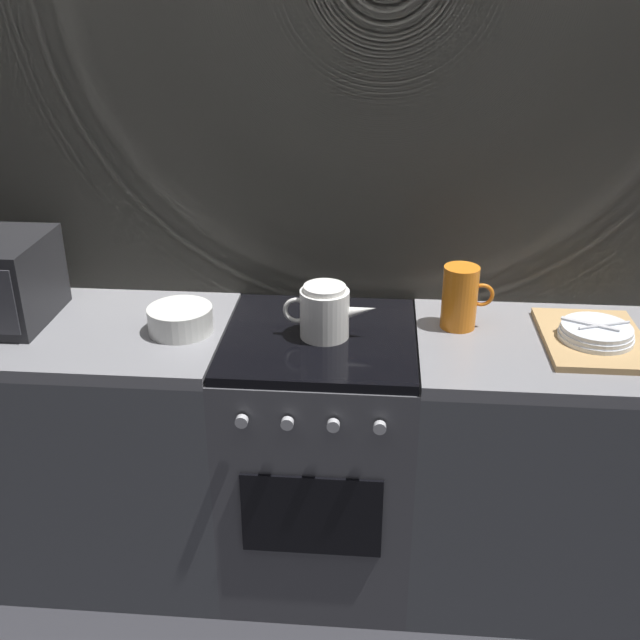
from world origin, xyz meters
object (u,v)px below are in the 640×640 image
(pitcher, at_px, (460,297))
(kettle, at_px, (325,312))
(mixing_bowl, at_px, (180,319))
(dish_pile, at_px, (595,337))
(stove_unit, at_px, (320,456))

(pitcher, bearing_deg, kettle, -166.27)
(mixing_bowl, bearing_deg, dish_pile, 0.72)
(pitcher, bearing_deg, stove_unit, -167.50)
(mixing_bowl, bearing_deg, pitcher, 6.86)
(kettle, xyz_separation_m, dish_pile, (0.81, 0.01, -0.06))
(mixing_bowl, distance_m, pitcher, 0.87)
(pitcher, relative_size, dish_pile, 0.50)
(stove_unit, distance_m, mixing_bowl, 0.65)
(kettle, xyz_separation_m, pitcher, (0.41, 0.10, 0.02))
(pitcher, distance_m, dish_pile, 0.41)
(stove_unit, xyz_separation_m, kettle, (0.02, -0.01, 0.53))
(pitcher, xyz_separation_m, dish_pile, (0.40, -0.09, -0.08))
(kettle, distance_m, dish_pile, 0.81)
(kettle, relative_size, dish_pile, 0.71)
(mixing_bowl, bearing_deg, kettle, 0.35)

